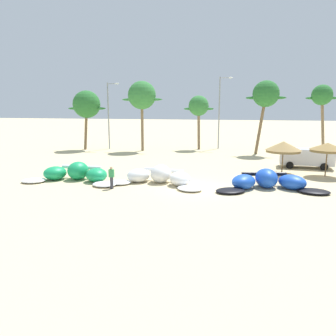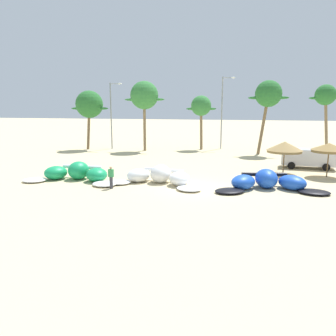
{
  "view_description": "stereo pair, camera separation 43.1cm",
  "coord_description": "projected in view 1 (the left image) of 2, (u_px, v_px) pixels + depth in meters",
  "views": [
    {
      "loc": [
        3.18,
        -22.94,
        5.76
      ],
      "look_at": [
        -2.6,
        2.0,
        1.0
      ],
      "focal_mm": 35.04,
      "sensor_mm": 36.0,
      "label": 1
    },
    {
      "loc": [
        3.6,
        -22.84,
        5.76
      ],
      "look_at": [
        -2.6,
        2.0,
        1.0
      ],
      "focal_mm": 35.04,
      "sensor_mm": 36.0,
      "label": 2
    }
  ],
  "objects": [
    {
      "name": "ground_plane",
      "position": [
        197.0,
        188.0,
        23.73
      ],
      "size": [
        260.0,
        260.0,
        0.0
      ],
      "primitive_type": "plane",
      "color": "beige"
    },
    {
      "name": "kite_far_left",
      "position": [
        76.0,
        174.0,
        26.0
      ],
      "size": [
        8.16,
        3.71,
        1.46
      ],
      "color": "white",
      "rests_on": "ground"
    },
    {
      "name": "kite_left",
      "position": [
        159.0,
        177.0,
        24.97
      ],
      "size": [
        7.78,
        4.02,
        1.4
      ],
      "color": "white",
      "rests_on": "ground"
    },
    {
      "name": "kite_left_of_center",
      "position": [
        268.0,
        182.0,
        23.41
      ],
      "size": [
        8.0,
        4.49,
        1.38
      ],
      "color": "black",
      "rests_on": "ground"
    },
    {
      "name": "beach_umbrella_near_van",
      "position": [
        283.0,
        147.0,
        28.61
      ],
      "size": [
        3.07,
        3.07,
        2.84
      ],
      "color": "brown",
      "rests_on": "ground"
    },
    {
      "name": "beach_umbrella_middle",
      "position": [
        328.0,
        147.0,
        27.29
      ],
      "size": [
        2.88,
        2.88,
        2.85
      ],
      "color": "brown",
      "rests_on": "ground"
    },
    {
      "name": "parked_van",
      "position": [
        305.0,
        156.0,
        31.51
      ],
      "size": [
        4.95,
        2.48,
        1.84
      ],
      "color": "silver",
      "rests_on": "ground"
    },
    {
      "name": "person_near_kites",
      "position": [
        112.0,
        178.0,
        23.36
      ],
      "size": [
        0.36,
        0.24,
        1.62
      ],
      "color": "#383842",
      "rests_on": "ground"
    },
    {
      "name": "palm_leftmost",
      "position": [
        87.0,
        105.0,
        44.18
      ],
      "size": [
        5.52,
        3.68,
        7.99
      ],
      "color": "brown",
      "rests_on": "ground"
    },
    {
      "name": "palm_left",
      "position": [
        142.0,
        96.0,
        42.73
      ],
      "size": [
        5.49,
        3.66,
        9.13
      ],
      "color": "#7F6647",
      "rests_on": "ground"
    },
    {
      "name": "palm_left_of_gap",
      "position": [
        199.0,
        107.0,
        44.4
      ],
      "size": [
        4.1,
        2.73,
        7.32
      ],
      "color": "#7F6647",
      "rests_on": "ground"
    },
    {
      "name": "palm_center_left",
      "position": [
        266.0,
        95.0,
        39.5
      ],
      "size": [
        4.77,
        3.18,
        8.94
      ],
      "color": "brown",
      "rests_on": "ground"
    },
    {
      "name": "palm_center_right",
      "position": [
        322.0,
        96.0,
        41.84
      ],
      "size": [
        3.92,
        2.61,
        8.61
      ],
      "color": "#7F6647",
      "rests_on": "ground"
    },
    {
      "name": "lamppost_west",
      "position": [
        109.0,
        112.0,
        45.12
      ],
      "size": [
        1.77,
        0.24,
        9.05
      ],
      "color": "gray",
      "rests_on": "ground"
    },
    {
      "name": "lamppost_west_center",
      "position": [
        220.0,
        109.0,
        45.29
      ],
      "size": [
        1.78,
        0.24,
        9.84
      ],
      "color": "gray",
      "rests_on": "ground"
    }
  ]
}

